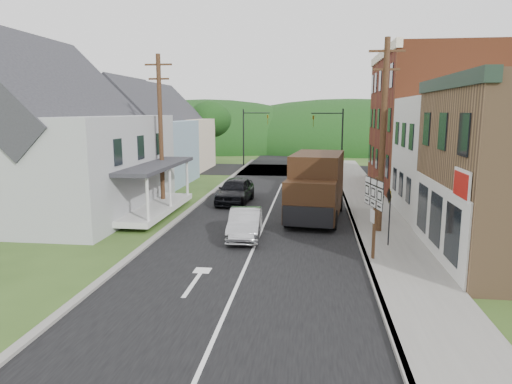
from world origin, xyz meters
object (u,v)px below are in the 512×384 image
(dark_sedan, at_px, (235,191))
(route_sign_cluster, at_px, (374,206))
(silver_sedan, at_px, (245,224))
(delivery_van, at_px, (316,186))
(warning_sign, at_px, (389,209))

(dark_sedan, distance_m, route_sign_cluster, 12.98)
(route_sign_cluster, bearing_deg, silver_sedan, 138.75)
(delivery_van, distance_m, route_sign_cluster, 7.38)
(dark_sedan, height_order, route_sign_cluster, route_sign_cluster)
(dark_sedan, bearing_deg, delivery_van, -33.49)
(silver_sedan, xyz_separation_m, warning_sign, (6.24, -0.90, 1.07))
(dark_sedan, bearing_deg, warning_sign, -44.99)
(warning_sign, bearing_deg, dark_sedan, 124.91)
(dark_sedan, xyz_separation_m, warning_sign, (8.05, -8.83, 0.93))
(silver_sedan, bearing_deg, dark_sedan, 98.90)
(silver_sedan, height_order, delivery_van, delivery_van)
(silver_sedan, bearing_deg, delivery_van, 48.92)
(dark_sedan, height_order, delivery_van, delivery_van)
(dark_sedan, relative_size, delivery_van, 0.72)
(delivery_van, xyz_separation_m, route_sign_cluster, (2.13, -7.05, 0.43))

